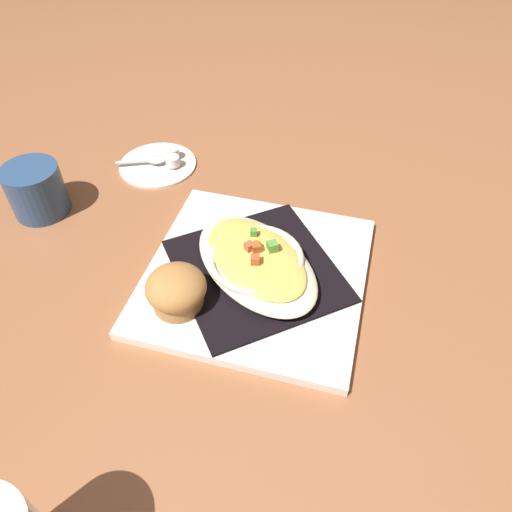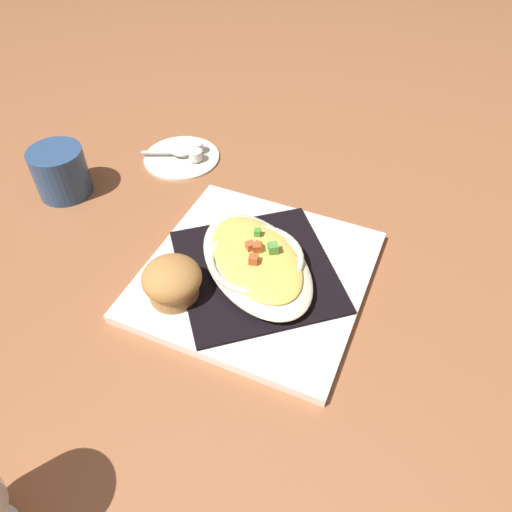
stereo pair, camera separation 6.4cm
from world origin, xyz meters
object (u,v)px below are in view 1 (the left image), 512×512
(muffin, at_px, (176,290))
(coffee_mug, at_px, (37,192))
(gratin_dish, at_px, (256,261))
(creamer_cup_1, at_px, (172,152))
(square_plate, at_px, (256,275))
(creamer_cup_0, at_px, (173,161))
(spoon, at_px, (154,160))
(creamer_saucer, at_px, (158,164))

(muffin, distance_m, coffee_mug, 0.31)
(gratin_dish, xyz_separation_m, creamer_cup_1, (-0.27, -0.16, -0.02))
(square_plate, bearing_deg, coffee_mug, -110.03)
(gratin_dish, height_order, coffee_mug, coffee_mug)
(creamer_cup_0, bearing_deg, muffin, 11.59)
(gratin_dish, distance_m, spoon, 0.32)
(gratin_dish, xyz_separation_m, spoon, (-0.25, -0.19, -0.02))
(creamer_cup_0, height_order, creamer_cup_1, same)
(muffin, bearing_deg, creamer_cup_1, -168.42)
(gratin_dish, bearing_deg, muffin, -56.90)
(gratin_dish, relative_size, coffee_mug, 2.40)
(square_plate, distance_m, coffee_mug, 0.37)
(coffee_mug, distance_m, creamer_cup_0, 0.22)
(coffee_mug, bearing_deg, square_plate, 69.97)
(spoon, bearing_deg, square_plate, 37.42)
(muffin, bearing_deg, creamer_saucer, -163.67)
(gratin_dish, height_order, creamer_saucer, gratin_dish)
(creamer_saucer, relative_size, creamer_cup_0, 5.57)
(spoon, bearing_deg, creamer_cup_0, 79.39)
(muffin, distance_m, spoon, 0.33)
(square_plate, xyz_separation_m, coffee_mug, (-0.13, -0.35, 0.03))
(creamer_cup_1, bearing_deg, creamer_cup_0, 11.39)
(gratin_dish, height_order, spoon, gratin_dish)
(square_plate, xyz_separation_m, creamer_cup_1, (-0.27, -0.16, 0.01))
(creamer_cup_1, bearing_deg, coffee_mug, -51.47)
(square_plate, relative_size, creamer_saucer, 2.18)
(gratin_dish, bearing_deg, square_plate, -31.64)
(square_plate, height_order, creamer_cup_1, creamer_cup_1)
(coffee_mug, xyz_separation_m, creamer_cup_0, (-0.12, 0.19, -0.02))
(coffee_mug, distance_m, spoon, 0.20)
(square_plate, bearing_deg, muffin, -56.91)
(square_plate, distance_m, creamer_cup_1, 0.32)
(muffin, bearing_deg, spoon, -162.75)
(square_plate, relative_size, coffee_mug, 2.88)
(creamer_saucer, bearing_deg, coffee_mug, -51.27)
(coffee_mug, xyz_separation_m, spoon, (-0.13, 0.15, -0.02))
(coffee_mug, bearing_deg, creamer_saucer, 128.73)
(square_plate, distance_m, creamer_saucer, 0.31)
(gratin_dish, distance_m, creamer_cup_1, 0.32)
(muffin, xyz_separation_m, creamer_cup_1, (-0.33, -0.07, -0.02))
(square_plate, distance_m, spoon, 0.32)
(coffee_mug, relative_size, spoon, 1.15)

